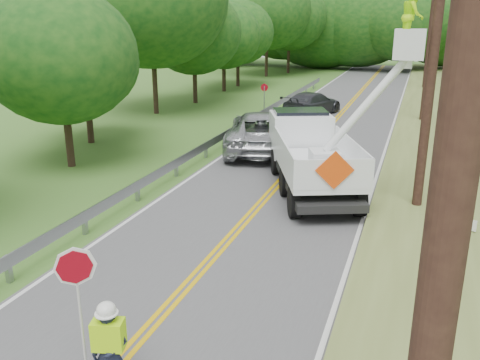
% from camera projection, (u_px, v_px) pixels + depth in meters
% --- Properties ---
extents(ground, '(140.00, 140.00, 0.00)m').
position_uv_depth(ground, '(139.00, 340.00, 10.04)').
color(ground, '#3C6124').
rests_on(ground, ground).
extents(road, '(7.20, 96.00, 0.03)m').
position_uv_depth(road, '(300.00, 160.00, 22.61)').
color(road, '#4F4F52').
rests_on(road, ground).
extents(guardrail, '(0.18, 48.00, 0.77)m').
position_uv_depth(guardrail, '(223.00, 137.00, 24.53)').
color(guardrail, gray).
rests_on(guardrail, ground).
extents(utility_poles, '(1.60, 43.30, 10.00)m').
position_uv_depth(utility_poles, '(432.00, 36.00, 22.12)').
color(utility_poles, black).
rests_on(utility_poles, ground).
extents(tall_grass_verge, '(7.00, 96.00, 0.30)m').
position_uv_depth(tall_grass_verge, '(474.00, 172.00, 20.32)').
color(tall_grass_verge, '#5F6932').
rests_on(tall_grass_verge, ground).
extents(treeline_left, '(10.88, 55.61, 11.35)m').
position_uv_depth(treeline_left, '(211.00, 19.00, 38.09)').
color(treeline_left, '#332319').
rests_on(treeline_left, ground).
extents(treeline_horizon, '(56.47, 13.72, 11.21)m').
position_uv_depth(treeline_horizon, '(381.00, 21.00, 58.93)').
color(treeline_horizon, '#0F4013').
rests_on(treeline_horizon, ground).
extents(flagger, '(1.06, 0.55, 2.70)m').
position_uv_depth(flagger, '(109.00, 347.00, 8.26)').
color(flagger, '#191E33').
rests_on(flagger, road).
extents(bucket_truck, '(5.88, 7.43, 6.91)m').
position_uv_depth(bucket_truck, '(313.00, 143.00, 18.99)').
color(bucket_truck, black).
rests_on(bucket_truck, road).
extents(suv_silver, '(4.59, 7.18, 1.84)m').
position_uv_depth(suv_silver, '(262.00, 131.00, 23.95)').
color(suv_silver, '#A8ACAF').
rests_on(suv_silver, road).
extents(suv_darkgrey, '(3.44, 5.47, 1.48)m').
position_uv_depth(suv_darkgrey, '(312.00, 104.00, 32.52)').
color(suv_darkgrey, '#32353A').
rests_on(suv_darkgrey, road).
extents(stop_sign_permanent, '(0.47, 0.06, 2.21)m').
position_uv_depth(stop_sign_permanent, '(264.00, 96.00, 30.95)').
color(stop_sign_permanent, gray).
rests_on(stop_sign_permanent, ground).
extents(yard_sign, '(0.44, 0.19, 0.66)m').
position_uv_depth(yard_sign, '(468.00, 225.00, 14.34)').
color(yard_sign, white).
rests_on(yard_sign, ground).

